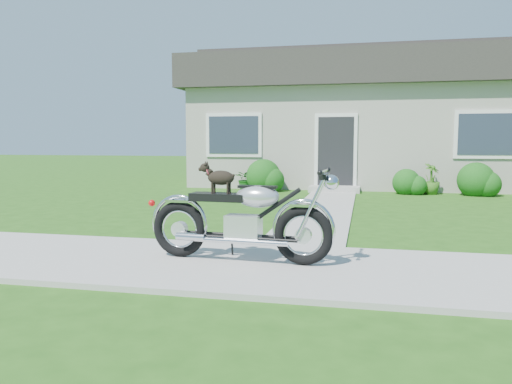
# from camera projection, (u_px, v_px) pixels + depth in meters

# --- Properties ---
(ground) EXTENTS (80.00, 80.00, 0.00)m
(ground) POSITION_uv_depth(u_px,v_px,m) (428.00, 277.00, 5.25)
(ground) COLOR #235114
(ground) RESTS_ON ground
(sidewalk) EXTENTS (24.00, 2.20, 0.04)m
(sidewalk) POSITION_uv_depth(u_px,v_px,m) (428.00, 275.00, 5.24)
(sidewalk) COLOR #9E9B93
(sidewalk) RESTS_ON ground
(walkway) EXTENTS (1.20, 8.00, 0.03)m
(walkway) POSITION_uv_depth(u_px,v_px,m) (324.00, 209.00, 10.42)
(walkway) COLOR #9E9B93
(walkway) RESTS_ON ground
(house) EXTENTS (12.60, 7.03, 4.50)m
(house) POSITION_uv_depth(u_px,v_px,m) (387.00, 119.00, 16.68)
(house) COLOR #ABA79A
(house) RESTS_ON ground
(shrub_row) EXTENTS (9.44, 1.17, 1.17)m
(shrub_row) POSITION_uv_depth(u_px,v_px,m) (456.00, 179.00, 13.10)
(shrub_row) COLOR #195115
(shrub_row) RESTS_ON ground
(potted_plant_left) EXTENTS (0.60, 0.68, 0.70)m
(potted_plant_left) POSITION_uv_depth(u_px,v_px,m) (245.00, 178.00, 14.38)
(potted_plant_left) COLOR #155115
(potted_plant_left) RESTS_ON ground
(potted_plant_right) EXTENTS (0.64, 0.64, 0.83)m
(potted_plant_right) POSITION_uv_depth(u_px,v_px,m) (431.00, 179.00, 13.29)
(potted_plant_right) COLOR #366B1D
(potted_plant_right) RESTS_ON ground
(motorcycle_with_dog) EXTENTS (2.22, 0.60, 1.12)m
(motorcycle_with_dog) POSITION_uv_depth(u_px,v_px,m) (243.00, 218.00, 5.71)
(motorcycle_with_dog) COLOR black
(motorcycle_with_dog) RESTS_ON sidewalk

